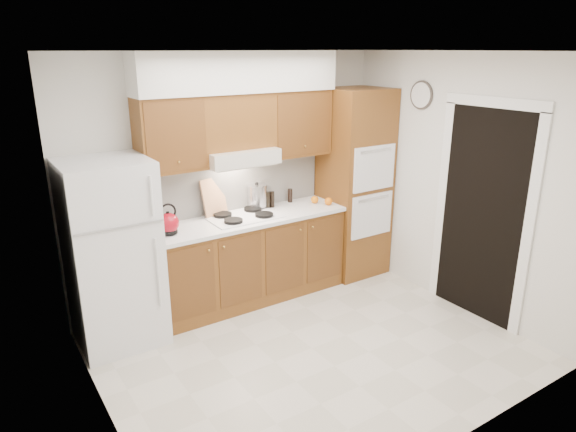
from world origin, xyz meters
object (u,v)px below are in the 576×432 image
object	(u,v)px
fridge	(112,254)
oven_cabinet	(354,184)
kettle	(168,223)
stock_pot	(257,196)

from	to	relation	value
fridge	oven_cabinet	distance (m)	2.86
oven_cabinet	fridge	bearing A→B (deg)	-179.30
fridge	oven_cabinet	bearing A→B (deg)	0.70
oven_cabinet	kettle	size ratio (longest dim) A/B	11.04
kettle	stock_pot	size ratio (longest dim) A/B	0.87
fridge	oven_cabinet	size ratio (longest dim) A/B	0.78
fridge	stock_pot	xyz separation A→B (m)	(1.66, 0.26, 0.22)
stock_pot	fridge	bearing A→B (deg)	-170.99
kettle	oven_cabinet	bearing A→B (deg)	23.02
oven_cabinet	stock_pot	world-z (taller)	oven_cabinet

